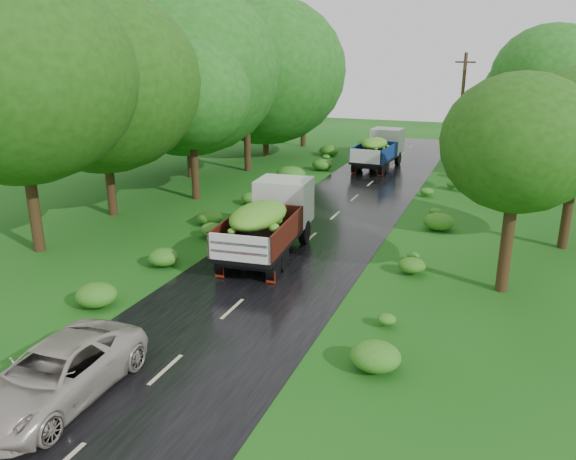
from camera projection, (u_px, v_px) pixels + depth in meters
The scene contains 10 objects.
ground at pixel (166, 370), 15.09m from camera, with size 120.00×120.00×0.00m, color #144C10.
road at pixel (245, 297), 19.53m from camera, with size 6.50×80.00×0.02m, color black.
road_lines at pixel (257, 286), 20.42m from camera, with size 0.12×69.60×0.00m.
truck_near at pixel (270, 218), 23.26m from camera, with size 2.91×6.86×2.81m.
truck_far at pixel (380, 148), 40.88m from camera, with size 2.70×6.51×2.67m.
car at pixel (55, 374), 13.59m from camera, with size 2.30×4.99×1.39m, color #B2A89E.
utility_pole at pixel (461, 114), 37.86m from camera, with size 1.36×0.64×8.14m.
trees_left at pixel (203, 74), 35.51m from camera, with size 7.65×34.66×9.26m.
trees_right at pixel (540, 103), 30.66m from camera, with size 5.72×30.39×8.35m.
shrubs at pixel (324, 219), 27.43m from camera, with size 11.90×44.00×0.70m.
Camera 1 is at (7.84, -11.16, 8.16)m, focal length 35.00 mm.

